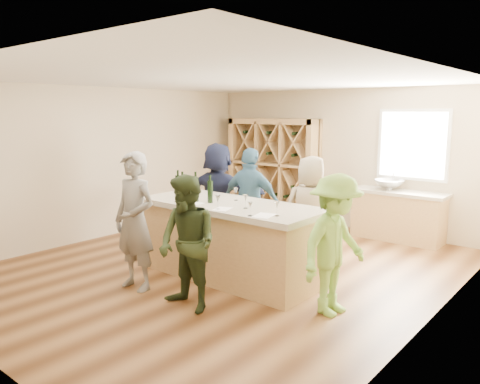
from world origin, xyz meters
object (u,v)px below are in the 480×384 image
Objects in this scene: wine_bottle_c at (196,189)px; wine_bottle_d at (196,191)px; person_server at (335,245)px; person_far_mid at (251,203)px; person_far_left at (218,194)px; sink at (389,185)px; wine_bottle_a at (178,186)px; wine_bottle_e at (210,192)px; person_near_right at (188,244)px; wine_bottle_b at (183,188)px; person_far_right at (310,212)px; person_near_left at (135,221)px; tasting_counter_base at (230,243)px; wine_rack at (273,169)px.

wine_bottle_d is at bearing -43.02° from wine_bottle_c.
person_server is 2.42m from person_far_mid.
person_far_left is at bearing -22.00° from person_far_mid.
person_far_left is at bearing -133.45° from sink.
person_server reaches higher than wine_bottle_a.
wine_bottle_e is (0.69, -0.03, -0.01)m from wine_bottle_a.
wine_bottle_b is at bearing 142.81° from person_near_right.
wine_bottle_b is 1.57m from person_far_left.
wine_bottle_b is 1.94m from person_far_right.
person_near_left is 1.08× the size of person_far_right.
wine_bottle_c is 0.20× the size of person_server.
wine_bottle_c reaches higher than wine_bottle_b.
wine_bottle_e is 0.17× the size of person_far_left.
person_near_left is (-0.67, -1.13, 0.42)m from tasting_counter_base.
wine_bottle_a is at bearing 177.36° from wine_bottle_e.
person_far_mid is at bearing 68.53° from person_server.
wine_bottle_b is 0.95m from person_near_left.
person_far_right reaches higher than person_server.
person_near_left is 1.03× the size of person_far_mid.
wine_bottle_b reaches higher than wine_bottle_d.
wine_bottle_c is 0.21× the size of person_near_right.
tasting_counter_base is (-0.90, -3.48, -0.51)m from sink.
person_near_right is (1.26, -1.04, -0.43)m from wine_bottle_a.
wine_bottle_a is 1.27m from person_far_mid.
wine_bottle_e is at bearing 8.64° from wine_bottle_b.
wine_bottle_d is at bearing -151.40° from tasting_counter_base.
person_near_left is at bearing -76.38° from wine_rack.
wine_bottle_c is at bearing 23.82° from person_far_right.
wine_bottle_b is 0.20m from wine_bottle_c.
sink is (2.70, -0.07, -0.09)m from wine_rack.
wine_rack is 7.40× the size of wine_bottle_d.
wine_bottle_a reaches higher than wine_bottle_e.
wine_bottle_c reaches higher than wine_bottle_d.
wine_rack is 4.06× the size of sink.
tasting_counter_base is 1.41× the size of person_near_left.
person_server is (1.39, 1.00, 0.02)m from person_near_right.
tasting_counter_base is 7.76× the size of wine_bottle_c.
person_far_right is at bearing 168.13° from person_far_left.
wine_bottle_c is at bearing 134.85° from person_near_right.
person_near_right is at bearing -41.43° from wine_bottle_b.
wine_bottle_a is at bearing 177.70° from wine_bottle_c.
wine_bottle_c is at bearing 96.14° from person_server.
person_server is (2.26, -0.02, -0.42)m from wine_bottle_c.
wine_rack is at bearing 178.51° from sink.
person_near_left is (-0.16, -0.98, -0.33)m from wine_bottle_c.
wine_bottle_c is at bearing 77.08° from person_near_left.
wine_rack is 3.79m from wine_bottle_a.
person_far_right is at bearing 178.06° from person_far_mid.
wine_bottle_d is at bearing 111.69° from person_far_left.
wine_rack reaches higher than wine_bottle_b.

